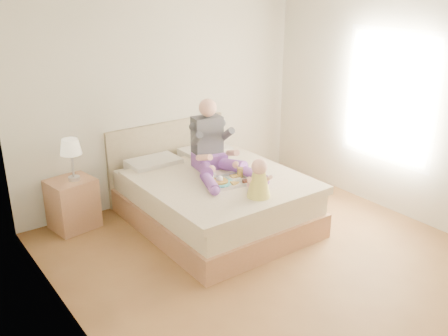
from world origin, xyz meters
TOP-DOWN VIEW (x-y plane):
  - room at (0.08, 0.01)m, footprint 4.02×4.22m
  - bed at (0.00, 1.08)m, footprint 1.70×2.18m
  - nightstand at (-1.39, 1.88)m, footprint 0.55×0.50m
  - lamp at (-1.35, 1.84)m, footprint 0.24×0.24m
  - adult at (0.08, 1.14)m, footprint 0.71×1.07m
  - tray at (-0.02, 0.73)m, footprint 0.51×0.42m
  - baby at (0.03, 0.25)m, footprint 0.31×0.37m

SIDE VIEW (x-z plane):
  - nightstand at x=-1.39m, z-range 0.00..0.59m
  - bed at x=0.00m, z-range -0.18..0.82m
  - tray at x=-0.02m, z-range 0.57..0.71m
  - baby at x=0.03m, z-range 0.57..0.98m
  - adult at x=0.08m, z-range 0.43..1.28m
  - lamp at x=-1.35m, z-range 0.72..1.20m
  - room at x=0.08m, z-range 0.15..2.87m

